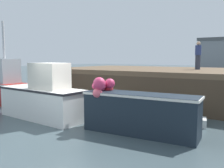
% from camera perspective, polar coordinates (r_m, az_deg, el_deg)
% --- Properties ---
extents(ground, '(120.00, 160.00, 0.10)m').
position_cam_1_polar(ground, '(9.51, -13.41, -10.09)').
color(ground, '#3D4C51').
extents(pier, '(13.41, 7.25, 1.92)m').
position_cam_1_polar(pier, '(14.67, 11.84, 2.12)').
color(pier, brown).
rests_on(pier, ground).
extents(fishing_boat_near_left, '(2.93, 1.64, 4.59)m').
position_cam_1_polar(fishing_boat_near_left, '(14.90, -23.48, -0.75)').
color(fishing_boat_near_left, maroon).
rests_on(fishing_boat_near_left, ground).
extents(fishing_boat_near_right, '(4.25, 1.66, 2.37)m').
position_cam_1_polar(fishing_boat_near_right, '(10.76, -15.74, -3.14)').
color(fishing_boat_near_right, silver).
rests_on(fishing_boat_near_right, ground).
extents(fishing_boat_mid, '(4.10, 1.39, 1.91)m').
position_cam_1_polar(fishing_boat_mid, '(8.39, 5.93, -6.25)').
color(fishing_boat_mid, '#19232D').
rests_on(fishing_boat_mid, ground).
extents(rowboat, '(1.84, 1.02, 0.34)m').
position_cam_1_polar(rowboat, '(9.96, 16.17, -8.22)').
color(rowboat, silver).
rests_on(rowboat, ground).
extents(dockworker, '(0.34, 0.34, 1.59)m').
position_cam_1_polar(dockworker, '(14.82, 19.48, 6.29)').
color(dockworker, '#2D3342').
rests_on(dockworker, pier).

